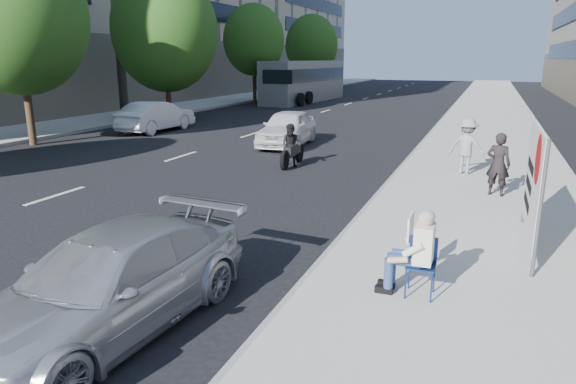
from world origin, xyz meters
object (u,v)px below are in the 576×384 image
at_px(pedestrian_woman, 498,164).
at_px(motorcycle, 292,147).
at_px(bus, 305,81).
at_px(white_sedan_mid, 156,116).
at_px(protest_banner, 533,180).
at_px(white_sedan_near, 287,128).
at_px(parked_sedan, 109,283).
at_px(jogger, 467,146).
at_px(seated_protester, 415,247).

xyz_separation_m(pedestrian_woman, motorcycle, (-6.35, 2.15, -0.31)).
bearing_deg(bus, white_sedan_mid, -88.26).
xyz_separation_m(protest_banner, white_sedan_near, (-8.52, 9.70, -0.67)).
relative_size(pedestrian_woman, motorcycle, 0.78).
height_order(white_sedan_mid, bus, bus).
bearing_deg(bus, white_sedan_near, -68.40).
bearing_deg(parked_sedan, jogger, 75.61).
xyz_separation_m(parked_sedan, white_sedan_near, (-3.24, 14.70, 0.08)).
bearing_deg(motorcycle, jogger, -2.28).
bearing_deg(bus, jogger, -56.96).
bearing_deg(parked_sedan, motorcycle, 103.47).
bearing_deg(parked_sedan, white_sedan_near, 107.62).
distance_m(pedestrian_woman, white_sedan_near, 10.02).
distance_m(white_sedan_near, motorcycle, 4.21).
bearing_deg(jogger, pedestrian_woman, 124.21).
distance_m(jogger, bus, 28.78).
distance_m(pedestrian_woman, parked_sedan, 9.91).
distance_m(protest_banner, white_sedan_mid, 19.74).
bearing_deg(motorcycle, protest_banner, -44.47).
bearing_deg(parked_sedan, bus, 110.71).
height_order(parked_sedan, white_sedan_mid, white_sedan_mid).
bearing_deg(seated_protester, protest_banner, 59.02).
height_order(protest_banner, parked_sedan, protest_banner).
xyz_separation_m(jogger, motorcycle, (-5.49, -0.17, -0.35)).
height_order(white_sedan_near, bus, bus).
height_order(seated_protester, pedestrian_woman, pedestrian_woman).
xyz_separation_m(white_sedan_near, motorcycle, (1.66, -3.87, -0.10)).
relative_size(seated_protester, motorcycle, 0.64).
xyz_separation_m(jogger, parked_sedan, (-3.91, -11.01, -0.33)).
distance_m(seated_protester, motorcycle, 10.06).
bearing_deg(white_sedan_mid, bus, -89.63).
height_order(jogger, bus, bus).
xyz_separation_m(seated_protester, pedestrian_woman, (1.16, 6.47, 0.07)).
bearing_deg(white_sedan_near, seated_protester, -66.62).
relative_size(white_sedan_near, bus, 0.35).
bearing_deg(white_sedan_near, pedestrian_woman, -42.29).
bearing_deg(white_sedan_near, jogger, -32.68).
height_order(seated_protester, parked_sedan, seated_protester).
xyz_separation_m(seated_protester, bus, (-13.66, 33.95, 0.76)).
xyz_separation_m(protest_banner, white_sedan_mid, (-16.11, 11.39, -0.67)).
relative_size(white_sedan_mid, bus, 0.37).
xyz_separation_m(seated_protester, protest_banner, (1.67, 2.78, 0.53)).
xyz_separation_m(pedestrian_woman, parked_sedan, (-4.77, -8.69, -0.29)).
height_order(pedestrian_woman, bus, bus).
height_order(seated_protester, white_sedan_mid, white_sedan_mid).
relative_size(seated_protester, jogger, 0.78).
xyz_separation_m(jogger, pedestrian_woman, (0.85, -2.32, -0.04)).
bearing_deg(white_sedan_mid, motorcycle, 151.67).
xyz_separation_m(seated_protester, parked_sedan, (-3.61, -2.22, -0.22)).
distance_m(protest_banner, bus, 34.73).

